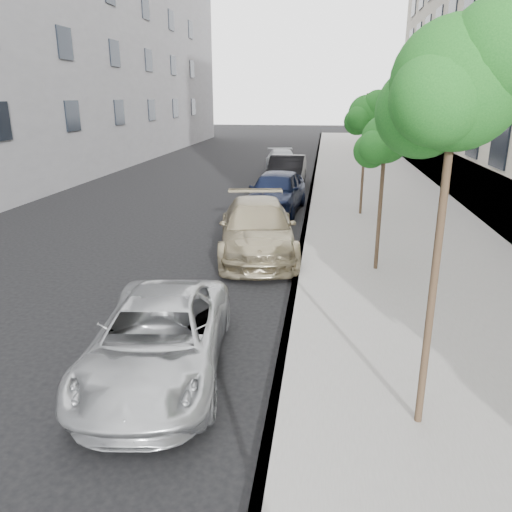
% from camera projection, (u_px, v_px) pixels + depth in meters
% --- Properties ---
extents(ground, '(160.00, 160.00, 0.00)m').
position_uv_depth(ground, '(162.00, 485.00, 5.95)').
color(ground, black).
rests_on(ground, ground).
extents(sidewalk, '(6.40, 72.00, 0.14)m').
position_uv_depth(sidewalk, '(369.00, 178.00, 28.02)').
color(sidewalk, gray).
rests_on(sidewalk, ground).
extents(curb, '(0.15, 72.00, 0.14)m').
position_uv_depth(curb, '(314.00, 177.00, 28.43)').
color(curb, '#9E9B93').
rests_on(curb, ground).
extents(tree_near, '(1.80, 1.60, 5.30)m').
position_uv_depth(tree_near, '(459.00, 84.00, 5.57)').
color(tree_near, '#38281C').
rests_on(tree_near, sidewalk).
extents(tree_mid, '(1.55, 1.35, 4.06)m').
position_uv_depth(tree_mid, '(386.00, 139.00, 12.04)').
color(tree_mid, '#38281C').
rests_on(tree_mid, sidewalk).
extents(tree_far, '(1.67, 1.47, 4.53)m').
position_uv_depth(tree_far, '(367.00, 113.00, 18.05)').
color(tree_far, '#38281C').
rests_on(tree_far, sidewalk).
extents(minivan, '(2.64, 4.77, 1.27)m').
position_uv_depth(minivan, '(158.00, 339.00, 8.18)').
color(minivan, '#B8BBBD').
rests_on(minivan, ground).
extents(suv, '(2.96, 5.57, 1.54)m').
position_uv_depth(suv, '(257.00, 228.00, 14.50)').
color(suv, tan).
rests_on(suv, ground).
extents(sedan_blue, '(2.38, 5.01, 1.65)m').
position_uv_depth(sedan_blue, '(276.00, 191.00, 19.84)').
color(sedan_blue, black).
rests_on(sedan_blue, ground).
extents(sedan_black, '(1.76, 4.91, 1.61)m').
position_uv_depth(sedan_black, '(287.00, 172.00, 25.01)').
color(sedan_black, black).
rests_on(sedan_black, ground).
extents(sedan_rear, '(2.58, 4.88, 1.35)m').
position_uv_depth(sedan_rear, '(282.00, 162.00, 30.21)').
color(sedan_rear, '#9EA2A6').
rests_on(sedan_rear, ground).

